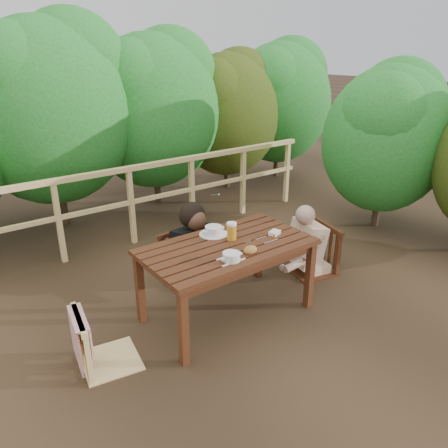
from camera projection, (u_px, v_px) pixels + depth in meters
ground at (227, 313)px, 4.14m from camera, size 60.00×60.00×0.00m
table at (227, 280)px, 4.00m from camera, size 1.52×0.86×0.70m
chair_left at (105, 313)px, 3.33m from camera, size 0.52×0.52×0.92m
chair_far at (184, 238)px, 4.70m from camera, size 0.48×0.48×0.86m
chair_right at (313, 231)px, 4.73m from camera, size 0.59×0.59×0.98m
woman at (182, 217)px, 4.62m from camera, size 0.62×0.72×1.33m
diner_right at (316, 216)px, 4.69m from camera, size 0.75×0.66×1.31m
railing at (131, 206)px, 5.43m from camera, size 5.60×0.10×1.01m
hedge_row at (112, 82)px, 6.01m from camera, size 6.60×1.60×3.80m
shrub_side at (446, 127)px, 5.24m from camera, size 1.40×2.20×2.90m
soup_near at (231, 257)px, 3.57m from camera, size 0.25×0.25×0.08m
soup_far at (214, 231)px, 4.07m from camera, size 0.27×0.27×0.09m
bread_roll at (250, 250)px, 3.70m from camera, size 0.13×0.10×0.08m
beer_glass at (232, 232)px, 3.94m from camera, size 0.09×0.09×0.18m
tumbler at (248, 245)px, 3.79m from camera, size 0.07×0.07×0.08m
butter_tub at (275, 233)px, 4.06m from camera, size 0.13×0.11×0.05m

